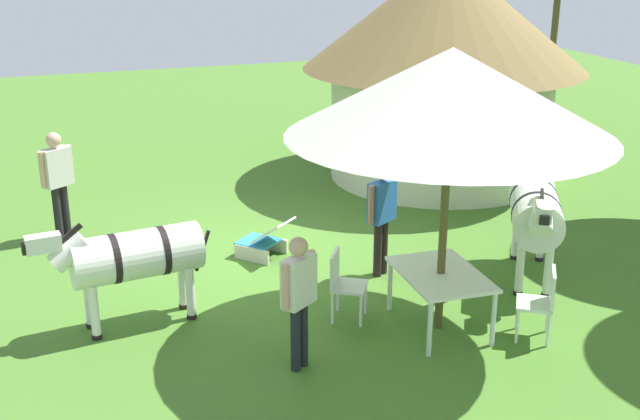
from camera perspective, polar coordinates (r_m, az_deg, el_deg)
name	(u,v)px	position (r m, az deg, el deg)	size (l,w,h in m)	color
ground_plane	(268,253)	(12.32, -3.71, -3.09)	(36.00, 36.00, 0.00)	#437027
thatched_hut	(443,56)	(15.87, 8.79, 10.83)	(5.46, 5.46, 4.31)	beige
shade_umbrella	(451,93)	(9.23, 9.32, 8.26)	(3.82, 3.82, 3.47)	#4E4422
patio_dining_table	(441,279)	(9.92, 8.61, -4.87)	(1.41, 1.00, 0.74)	silver
patio_chair_west_end	(542,299)	(9.97, 15.58, -6.15)	(0.60, 0.59, 0.90)	white
patio_chair_near_hut	(343,281)	(10.10, 1.64, -5.06)	(0.59, 0.59, 0.90)	white
guest_beside_umbrella	(382,210)	(11.23, 4.43, 0.03)	(0.40, 0.52, 1.64)	black
guest_behind_table	(299,291)	(8.80, -1.52, -5.80)	(0.41, 0.48, 1.58)	black
standing_watcher	(57,175)	(13.28, -18.24, 2.39)	(0.44, 0.52, 1.73)	black
striped_lounge_chair	(264,241)	(12.11, -4.01, -2.19)	(0.95, 0.92, 0.64)	teal
zebra_nearest_camera	(535,211)	(11.45, 15.13, -0.07)	(2.11, 1.47, 1.55)	silver
zebra_by_umbrella	(132,257)	(10.06, -13.27, -3.27)	(0.79, 2.26, 1.45)	silver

